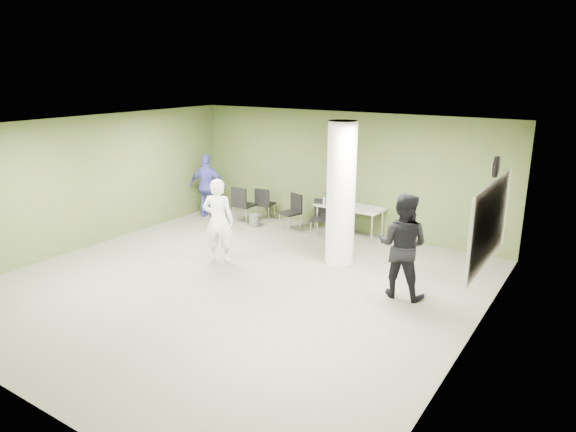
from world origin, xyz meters
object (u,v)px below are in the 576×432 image
Objects in this scene: man_blue at (207,186)px; folding_table at (349,208)px; chair_back_left at (264,202)px; man_black at (402,246)px; woman_white at (218,221)px.

folding_table is at bearing 165.81° from man_blue.
chair_back_left is (-2.41, 0.03, -0.20)m from folding_table.
folding_table is 0.87× the size of man_black.
folding_table is 3.85m from man_blue.
woman_white is at bearing 3.01° from man_black.
folding_table reaches higher than chair_back_left.
woman_white is 3.67m from man_black.
woman_white is at bearing -115.97° from folding_table.
man_black reaches higher than chair_back_left.
woman_white is at bearing 98.12° from chair_back_left.
folding_table is 0.92× the size of woman_white.
man_black is 6.29m from man_blue.
man_blue is (-6.01, 1.88, -0.08)m from man_black.
man_blue is at bearing -21.00° from man_black.
man_blue is at bearing 10.75° from chair_back_left.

